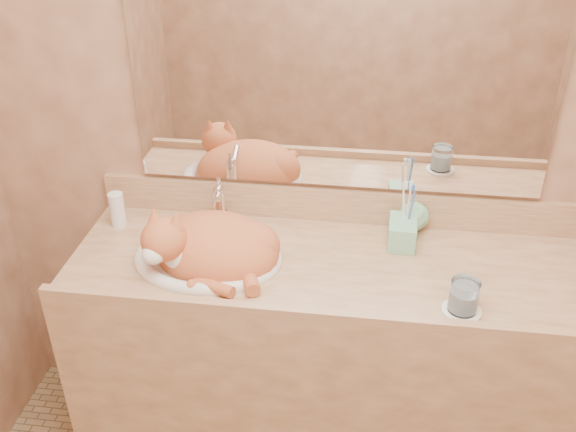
# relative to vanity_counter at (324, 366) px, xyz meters

# --- Properties ---
(wall_back) EXTENTS (2.40, 0.02, 2.50)m
(wall_back) POSITION_rel_vanity_counter_xyz_m (0.00, 0.28, 0.82)
(wall_back) COLOR brown
(wall_back) RESTS_ON ground
(vanity_counter) EXTENTS (1.60, 0.55, 0.85)m
(vanity_counter) POSITION_rel_vanity_counter_xyz_m (0.00, 0.00, 0.00)
(vanity_counter) COLOR #8C603F
(vanity_counter) RESTS_ON floor
(mirror) EXTENTS (1.30, 0.02, 0.80)m
(mirror) POSITION_rel_vanity_counter_xyz_m (0.00, 0.26, 0.97)
(mirror) COLOR white
(mirror) RESTS_ON wall_back
(sink_basin) EXTENTS (0.53, 0.47, 0.14)m
(sink_basin) POSITION_rel_vanity_counter_xyz_m (-0.37, -0.02, 0.50)
(sink_basin) COLOR white
(sink_basin) RESTS_ON vanity_counter
(faucet) EXTENTS (0.06, 0.13, 0.18)m
(faucet) POSITION_rel_vanity_counter_xyz_m (-0.37, 0.15, 0.51)
(faucet) COLOR silver
(faucet) RESTS_ON vanity_counter
(cat) EXTENTS (0.45, 0.39, 0.22)m
(cat) POSITION_rel_vanity_counter_xyz_m (-0.36, -0.04, 0.49)
(cat) COLOR #B45029
(cat) RESTS_ON sink_basin
(soap_dispenser) EXTENTS (0.09, 0.09, 0.19)m
(soap_dispenser) POSITION_rel_vanity_counter_xyz_m (0.22, 0.08, 0.52)
(soap_dispenser) COLOR #7ECA9D
(soap_dispenser) RESTS_ON vanity_counter
(toothbrush_cup) EXTENTS (0.13, 0.13, 0.09)m
(toothbrush_cup) POSITION_rel_vanity_counter_xyz_m (0.23, 0.16, 0.47)
(toothbrush_cup) COLOR #7ECA9D
(toothbrush_cup) RESTS_ON vanity_counter
(toothbrushes) EXTENTS (0.04, 0.04, 0.22)m
(toothbrushes) POSITION_rel_vanity_counter_xyz_m (0.23, 0.16, 0.55)
(toothbrushes) COLOR white
(toothbrushes) RESTS_ON toothbrush_cup
(saucer) EXTENTS (0.11, 0.11, 0.01)m
(saucer) POSITION_rel_vanity_counter_xyz_m (0.38, -0.18, 0.43)
(saucer) COLOR white
(saucer) RESTS_ON vanity_counter
(water_glass) EXTENTS (0.08, 0.08, 0.09)m
(water_glass) POSITION_rel_vanity_counter_xyz_m (0.38, -0.18, 0.48)
(water_glass) COLOR silver
(water_glass) RESTS_ON saucer
(lotion_bottle) EXTENTS (0.05, 0.05, 0.12)m
(lotion_bottle) POSITION_rel_vanity_counter_xyz_m (-0.72, 0.14, 0.48)
(lotion_bottle) COLOR white
(lotion_bottle) RESTS_ON vanity_counter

